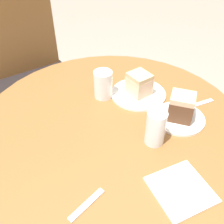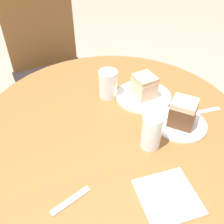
# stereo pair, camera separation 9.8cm
# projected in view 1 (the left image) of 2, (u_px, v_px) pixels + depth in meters

# --- Properties ---
(ground_plane) EXTENTS (8.00, 8.00, 0.00)m
(ground_plane) POSITION_uv_depth(u_px,v_px,m) (112.00, 214.00, 1.46)
(ground_plane) COLOR gray
(table) EXTENTS (1.03, 1.03, 0.71)m
(table) POSITION_uv_depth(u_px,v_px,m) (112.00, 150.00, 1.12)
(table) COLOR brown
(table) RESTS_ON ground_plane
(chair) EXTENTS (0.53, 0.48, 0.97)m
(chair) POSITION_uv_depth(u_px,v_px,m) (33.00, 71.00, 1.67)
(chair) COLOR brown
(chair) RESTS_ON ground_plane
(plate_near) EXTENTS (0.20, 0.20, 0.01)m
(plate_near) POSITION_uv_depth(u_px,v_px,m) (179.00, 118.00, 1.01)
(plate_near) COLOR white
(plate_near) RESTS_ON table
(plate_far) EXTENTS (0.23, 0.23, 0.01)m
(plate_far) POSITION_uv_depth(u_px,v_px,m) (138.00, 94.00, 1.13)
(plate_far) COLOR white
(plate_far) RESTS_ON table
(cake_slice_near) EXTENTS (0.12, 0.12, 0.10)m
(cake_slice_near) POSITION_uv_depth(u_px,v_px,m) (181.00, 107.00, 0.97)
(cake_slice_near) COLOR brown
(cake_slice_near) RESTS_ON plate_near
(cake_slice_far) EXTENTS (0.10, 0.10, 0.09)m
(cake_slice_far) POSITION_uv_depth(u_px,v_px,m) (139.00, 84.00, 1.09)
(cake_slice_far) COLOR beige
(cake_slice_far) RESTS_ON plate_far
(glass_lemonade) EXTENTS (0.07, 0.07, 0.13)m
(glass_lemonade) POSITION_uv_depth(u_px,v_px,m) (155.00, 129.00, 0.88)
(glass_lemonade) COLOR beige
(glass_lemonade) RESTS_ON table
(glass_water) EXTENTS (0.08, 0.08, 0.12)m
(glass_water) POSITION_uv_depth(u_px,v_px,m) (103.00, 86.00, 1.09)
(glass_water) COLOR silver
(glass_water) RESTS_ON table
(napkin_stack) EXTENTS (0.16, 0.16, 0.01)m
(napkin_stack) POSITION_uv_depth(u_px,v_px,m) (181.00, 190.00, 0.77)
(napkin_stack) COLOR silver
(napkin_stack) RESTS_ON table
(fork) EXTENTS (0.16, 0.02, 0.00)m
(fork) POSITION_uv_depth(u_px,v_px,m) (196.00, 105.00, 1.07)
(fork) COLOR silver
(fork) RESTS_ON table
(spoon) EXTENTS (0.12, 0.07, 0.00)m
(spoon) POSITION_uv_depth(u_px,v_px,m) (87.00, 205.00, 0.73)
(spoon) COLOR silver
(spoon) RESTS_ON table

